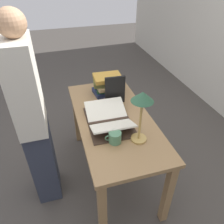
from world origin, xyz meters
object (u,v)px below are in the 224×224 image
open_book (109,119)px  reading_lamp (142,103)px  book_standing_upright (115,90)px  coffee_mug (115,137)px  book_stack_tall (108,84)px  person_reader (34,124)px

open_book → reading_lamp: 0.44m
book_standing_upright → coffee_mug: 0.55m
open_book → book_stack_tall: size_ratio=1.66×
coffee_mug → person_reader: (-0.29, -0.57, 0.04)m
book_standing_upright → reading_lamp: reading_lamp is taller
coffee_mug → person_reader: 0.64m
reading_lamp → coffee_mug: size_ratio=3.36×
open_book → reading_lamp: bearing=31.5°
book_standing_upright → person_reader: 0.77m
coffee_mug → person_reader: person_reader is taller
book_stack_tall → reading_lamp: size_ratio=0.74×
book_stack_tall → person_reader: person_reader is taller
person_reader → open_book: bearing=-93.8°
reading_lamp → coffee_mug: bearing=-98.0°
open_book → book_stack_tall: (-0.48, 0.12, 0.07)m
book_standing_upright → person_reader: size_ratio=0.17×
open_book → coffee_mug: (0.25, -0.02, 0.02)m
reading_lamp → person_reader: bearing=-112.6°
reading_lamp → person_reader: person_reader is taller
person_reader → book_standing_upright: bearing=-72.3°
open_book → reading_lamp: size_ratio=1.22×
reading_lamp → open_book: bearing=-149.7°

